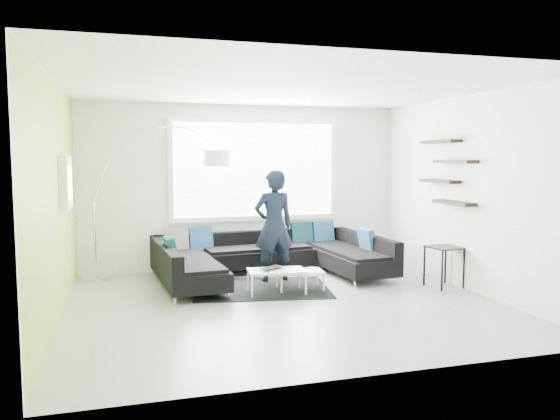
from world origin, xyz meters
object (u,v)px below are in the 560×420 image
at_px(arc_lamp, 94,203).
at_px(person, 274,226).
at_px(sectional_sofa, 271,258).
at_px(laptop, 275,269).
at_px(coffee_table, 288,280).
at_px(side_table, 444,267).

distance_m(arc_lamp, person, 2.81).
distance_m(sectional_sofa, laptop, 0.92).
distance_m(person, laptop, 0.93).
height_order(coffee_table, laptop, laptop).
distance_m(coffee_table, arc_lamp, 3.27).
distance_m(sectional_sofa, person, 0.55).
xyz_separation_m(sectional_sofa, arc_lamp, (-2.66, 0.70, 0.88)).
bearing_deg(laptop, sectional_sofa, 40.78).
relative_size(coffee_table, arc_lamp, 0.43).
bearing_deg(laptop, arc_lamp, 109.93).
bearing_deg(arc_lamp, coffee_table, -32.57).
height_order(coffee_table, side_table, side_table).
relative_size(sectional_sofa, arc_lamp, 1.50).
bearing_deg(side_table, arc_lamp, 158.74).
relative_size(side_table, person, 0.35).
bearing_deg(coffee_table, sectional_sofa, 96.70).
bearing_deg(side_table, sectional_sofa, 151.96).
bearing_deg(coffee_table, person, 97.03).
bearing_deg(coffee_table, laptop, -162.95).
bearing_deg(sectional_sofa, coffee_table, -93.03).
xyz_separation_m(sectional_sofa, person, (0.00, -0.15, 0.53)).
relative_size(sectional_sofa, coffee_table, 3.53).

